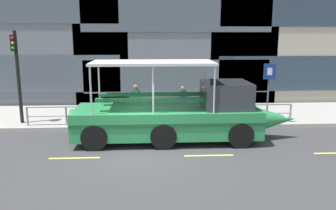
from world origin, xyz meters
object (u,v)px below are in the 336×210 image
object	(u,v)px
parking_sign	(269,82)
pedestrian_mid_left	(183,98)
pedestrian_near_bow	(237,97)
duck_tour_boat	(180,115)
pedestrian_mid_right	(136,98)
traffic_light_pole	(17,68)

from	to	relation	value
parking_sign	pedestrian_mid_left	xyz separation A→B (m)	(-4.17, 0.59, -0.90)
pedestrian_near_bow	pedestrian_mid_left	distance (m)	2.81
pedestrian_near_bow	pedestrian_mid_left	size ratio (longest dim) A/B	1.00
duck_tour_boat	pedestrian_mid_right	bearing A→B (deg)	121.36
parking_sign	pedestrian_mid_right	bearing A→B (deg)	176.73
parking_sign	duck_tour_boat	size ratio (longest dim) A/B	0.29
duck_tour_boat	pedestrian_near_bow	distance (m)	4.79
pedestrian_mid_left	pedestrian_mid_right	world-z (taller)	pedestrian_mid_right
traffic_light_pole	duck_tour_boat	bearing A→B (deg)	-18.65
traffic_light_pole	pedestrian_mid_right	bearing A→B (deg)	6.98
traffic_light_pole	pedestrian_mid_right	xyz separation A→B (m)	(5.38, 0.66, -1.56)
traffic_light_pole	pedestrian_mid_left	world-z (taller)	traffic_light_pole
traffic_light_pole	pedestrian_near_bow	xyz separation A→B (m)	(10.54, 1.05, -1.64)
parking_sign	pedestrian_near_bow	bearing A→B (deg)	150.75
duck_tour_boat	pedestrian_mid_left	world-z (taller)	duck_tour_boat
parking_sign	duck_tour_boat	distance (m)	5.47
traffic_light_pole	parking_sign	size ratio (longest dim) A/B	1.57
duck_tour_boat	parking_sign	bearing A→B (deg)	30.64
duck_tour_boat	pedestrian_mid_right	size ratio (longest dim) A/B	5.44
pedestrian_mid_left	pedestrian_mid_right	bearing A→B (deg)	-174.72
pedestrian_near_bow	pedestrian_mid_left	bearing A→B (deg)	-176.49
duck_tour_boat	pedestrian_mid_left	size ratio (longest dim) A/B	5.87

